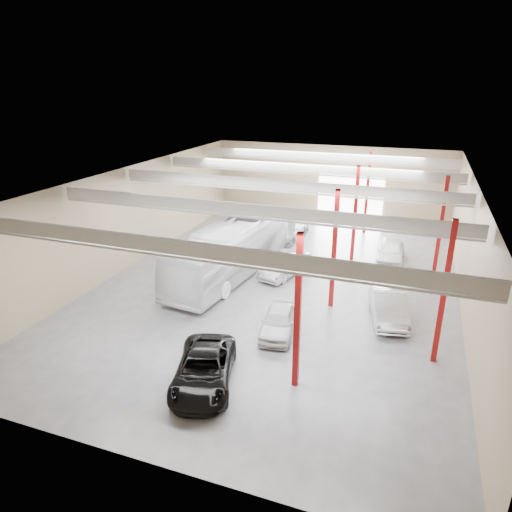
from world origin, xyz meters
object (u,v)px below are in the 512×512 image
Objects in this scene: black_sedan at (204,369)px; car_row_b at (285,265)px; car_row_a at (279,321)px; car_right_far at (391,251)px; coach_bus at (231,250)px; car_right_near at (388,305)px; car_row_c at (289,229)px.

black_sedan is 1.15× the size of car_row_b.
car_right_far is (4.70, 12.53, 0.10)m from car_row_a.
coach_bus is 2.73× the size of car_right_far.
car_right_far is at bearing 61.62° from car_row_a.
black_sedan is 5.57m from car_row_a.
coach_bus is 2.46× the size of black_sedan.
black_sedan is at bearing -116.41° from car_row_a.
car_right_far is (10.01, 6.21, -1.00)m from coach_bus.
car_right_near is at bearing -87.58° from car_right_far.
coach_bus is 2.35× the size of car_row_c.
car_right_near reaches higher than car_row_c.
car_row_c reaches higher than black_sedan.
black_sedan is 1.07× the size of car_right_near.
coach_bus reaches higher than car_row_b.
car_right_near is (5.26, 3.59, 0.11)m from car_row_a.
car_row_c is 14.68m from car_right_near.
coach_bus reaches higher than car_right_far.
black_sedan is 1.27× the size of car_row_a.
car_row_c is (1.50, 8.81, -1.00)m from coach_bus.
car_row_c is at bearing 78.58° from black_sedan.
coach_bus is at bearing -149.35° from car_right_far.
car_row_b is at bearing -69.86° from car_row_c.
coach_bus is at bearing -146.50° from car_row_b.
coach_bus is at bearing 89.84° from black_sedan.
car_row_b reaches higher than car_row_a.
coach_bus is at bearing -93.70° from car_row_c.
car_row_b is (-0.11, 12.78, 0.02)m from black_sedan.
black_sedan reaches higher than car_row_a.
car_right_near is 8.96m from car_right_far.
car_row_b is at bearing 73.37° from black_sedan.
coach_bus reaches higher than car_right_near.
car_row_c is at bearing 118.71° from car_row_b.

